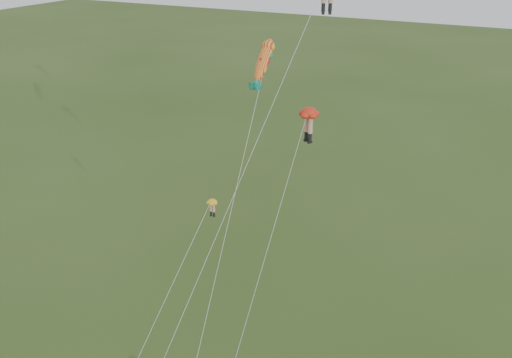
% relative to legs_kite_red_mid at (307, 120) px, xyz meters
% --- Properties ---
extents(legs_kite_red_mid, '(2.51, 9.17, 15.67)m').
position_rel_legs_kite_red_mid_xyz_m(legs_kite_red_mid, '(0.00, 0.00, 0.00)').
color(legs_kite_red_mid, red).
rests_on(legs_kite_red_mid, ground).
extents(legs_kite_yellow, '(2.24, 7.74, 9.11)m').
position_rel_legs_kite_red_mid_xyz_m(legs_kite_yellow, '(-5.93, -2.77, -6.81)').
color(legs_kite_yellow, yellow).
rests_on(legs_kite_yellow, ground).
extents(fish_kite, '(0.96, 12.12, 19.47)m').
position_rel_legs_kite_red_mid_xyz_m(fish_kite, '(-3.69, 1.30, 2.98)').
color(fish_kite, yellow).
rests_on(fish_kite, ground).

